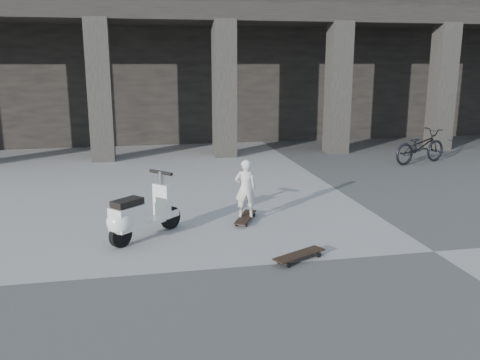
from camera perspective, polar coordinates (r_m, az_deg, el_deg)
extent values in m
plane|color=#464643|center=(8.32, 20.97, -7.51)|extent=(90.00, 90.00, 0.00)
cube|color=black|center=(20.98, 0.58, 13.69)|extent=(28.00, 6.00, 6.00)
cube|color=black|center=(16.76, 3.84, 17.89)|extent=(28.00, 2.80, 0.50)
cube|color=#292722|center=(15.09, -15.47, 9.62)|extent=(0.65, 0.65, 4.00)
cube|color=#292722|center=(15.27, -1.78, 10.11)|extent=(0.65, 0.65, 4.00)
cube|color=#292722|center=(16.24, 10.94, 10.07)|extent=(0.65, 0.65, 4.00)
cube|color=#292722|center=(17.89, 21.75, 9.65)|extent=(0.65, 0.65, 4.00)
cube|color=black|center=(9.17, 0.61, -4.17)|extent=(0.57, 0.89, 0.02)
cube|color=#B2B2B7|center=(9.48, 1.05, -3.84)|extent=(0.19, 0.12, 0.03)
cube|color=#B2B2B7|center=(8.90, 0.15, -4.98)|extent=(0.19, 0.12, 0.03)
cylinder|color=black|center=(9.50, 0.50, -3.85)|extent=(0.05, 0.07, 0.07)
cylinder|color=black|center=(9.46, 1.60, -3.93)|extent=(0.05, 0.07, 0.07)
cylinder|color=black|center=(8.92, -0.43, -4.99)|extent=(0.05, 0.07, 0.07)
cylinder|color=black|center=(8.88, 0.73, -5.08)|extent=(0.05, 0.07, 0.07)
cube|color=black|center=(7.47, 6.67, -8.29)|extent=(0.87, 0.60, 0.02)
cube|color=#B2B2B7|center=(7.69, 8.28, -8.04)|extent=(0.14, 0.20, 0.03)
cube|color=#B2B2B7|center=(7.29, 4.95, -9.19)|extent=(0.14, 0.20, 0.03)
cylinder|color=black|center=(7.76, 7.74, -7.92)|extent=(0.08, 0.06, 0.08)
cylinder|color=black|center=(7.64, 8.82, -8.32)|extent=(0.08, 0.06, 0.08)
cylinder|color=black|center=(7.36, 4.42, -9.05)|extent=(0.08, 0.06, 0.08)
cylinder|color=black|center=(7.23, 5.49, -9.49)|extent=(0.08, 0.06, 0.08)
imported|color=beige|center=(9.03, 0.62, -0.95)|extent=(0.41, 0.29, 1.04)
cylinder|color=black|center=(8.83, -7.79, -4.21)|extent=(0.35, 0.34, 0.39)
cylinder|color=black|center=(8.11, -13.26, -6.04)|extent=(0.35, 0.34, 0.39)
cube|color=silver|center=(8.46, -10.28, -4.67)|extent=(0.60, 0.58, 0.07)
cube|color=silver|center=(8.14, -12.47, -4.12)|extent=(0.61, 0.59, 0.37)
sphere|color=silver|center=(8.04, -13.34, -4.59)|extent=(0.41, 0.41, 0.41)
cube|color=black|center=(8.07, -12.55, -2.47)|extent=(0.53, 0.52, 0.10)
cube|color=silver|center=(8.60, -8.76, -2.34)|extent=(0.30, 0.31, 0.57)
cube|color=silver|center=(8.81, -7.81, -3.72)|extent=(0.31, 0.30, 0.12)
cylinder|color=#B2B2B7|center=(8.51, -8.85, 0.01)|extent=(0.12, 0.12, 0.29)
cylinder|color=black|center=(8.48, -8.88, 0.84)|extent=(0.37, 0.40, 0.06)
sphere|color=white|center=(8.58, -8.54, -0.68)|extent=(0.12, 0.12, 0.12)
imported|color=black|center=(15.20, 19.57, 3.58)|extent=(1.94, 1.16, 0.96)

